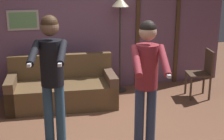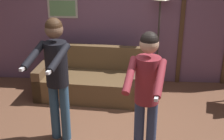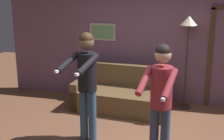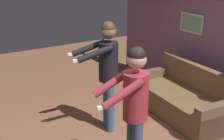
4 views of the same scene
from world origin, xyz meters
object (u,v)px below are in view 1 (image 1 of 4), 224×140
Objects in this scene: couch at (62,90)px; person_standing_left at (52,68)px; torchiere_lamp at (120,14)px; dining_chair_distant at (203,71)px; person_standing_right at (147,72)px.

couch is 1.11× the size of person_standing_left.
torchiere_lamp reaches higher than couch.
person_standing_left is 3.16m from dining_chair_distant.
person_standing_right is at bearing -140.43° from dining_chair_distant.
torchiere_lamp is at bearing 20.00° from couch.
person_standing_right is (1.19, -0.35, -0.05)m from person_standing_left.
person_standing_left is at bearing -128.88° from torchiere_lamp.
torchiere_lamp reaches higher than person_standing_right.
couch is 1.04× the size of torchiere_lamp.
person_standing_left reaches higher than dining_chair_distant.
person_standing_left is (-0.27, -1.40, 0.81)m from couch.
dining_chair_distant is at bearing -28.05° from torchiere_lamp.
torchiere_lamp is at bearing 82.22° from person_standing_right.
couch is at bearing 117.74° from person_standing_right.
torchiere_lamp is at bearing 151.95° from dining_chair_distant.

